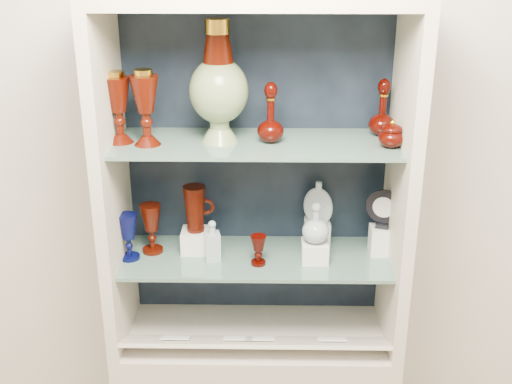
{
  "coord_description": "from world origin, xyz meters",
  "views": [
    {
      "loc": [
        0.03,
        -0.46,
        2.09
      ],
      "look_at": [
        0.0,
        1.53,
        1.3
      ],
      "focal_mm": 45.0,
      "sensor_mm": 36.0,
      "label": 1
    }
  ],
  "objects_px": {
    "ruby_goblet_tall": "(152,229)",
    "ruby_goblet_small": "(258,250)",
    "ruby_decanter_a": "(271,109)",
    "pedestal_lamp_left": "(118,108)",
    "cobalt_goblet": "(128,237)",
    "lidded_bowl": "(392,133)",
    "flat_flask": "(318,201)",
    "enamel_urn": "(219,82)",
    "ruby_decanter_b": "(383,106)",
    "ruby_pitcher": "(195,209)",
    "clear_round_decanter": "(316,224)",
    "pedestal_lamp_right": "(146,108)",
    "cameo_medallion": "(384,208)",
    "clear_square_bottle": "(212,240)"
  },
  "relations": [
    {
      "from": "ruby_goblet_tall",
      "to": "ruby_goblet_small",
      "type": "distance_m",
      "value": 0.39
    },
    {
      "from": "ruby_goblet_tall",
      "to": "ruby_decanter_a",
      "type": "bearing_deg",
      "value": -4.69
    },
    {
      "from": "pedestal_lamp_left",
      "to": "ruby_goblet_small",
      "type": "height_order",
      "value": "pedestal_lamp_left"
    },
    {
      "from": "ruby_decanter_a",
      "to": "cobalt_goblet",
      "type": "height_order",
      "value": "ruby_decanter_a"
    },
    {
      "from": "lidded_bowl",
      "to": "flat_flask",
      "type": "height_order",
      "value": "lidded_bowl"
    },
    {
      "from": "enamel_urn",
      "to": "ruby_goblet_small",
      "type": "height_order",
      "value": "enamel_urn"
    },
    {
      "from": "ruby_decanter_b",
      "to": "cobalt_goblet",
      "type": "distance_m",
      "value": 0.97
    },
    {
      "from": "ruby_pitcher",
      "to": "clear_round_decanter",
      "type": "distance_m",
      "value": 0.42
    },
    {
      "from": "pedestal_lamp_left",
      "to": "pedestal_lamp_right",
      "type": "relative_size",
      "value": 0.96
    },
    {
      "from": "enamel_urn",
      "to": "cameo_medallion",
      "type": "relative_size",
      "value": 2.69
    },
    {
      "from": "pedestal_lamp_right",
      "to": "lidded_bowl",
      "type": "xyz_separation_m",
      "value": [
        0.78,
        -0.02,
        -0.07
      ]
    },
    {
      "from": "ruby_pitcher",
      "to": "cobalt_goblet",
      "type": "bearing_deg",
      "value": -164.56
    },
    {
      "from": "pedestal_lamp_right",
      "to": "ruby_goblet_small",
      "type": "xyz_separation_m",
      "value": [
        0.36,
        -0.02,
        -0.49
      ]
    },
    {
      "from": "pedestal_lamp_left",
      "to": "pedestal_lamp_right",
      "type": "distance_m",
      "value": 0.09
    },
    {
      "from": "lidded_bowl",
      "to": "clear_square_bottle",
      "type": "xyz_separation_m",
      "value": [
        -0.58,
        0.03,
        -0.39
      ]
    },
    {
      "from": "ruby_decanter_a",
      "to": "lidded_bowl",
      "type": "relative_size",
      "value": 2.38
    },
    {
      "from": "flat_flask",
      "to": "clear_round_decanter",
      "type": "bearing_deg",
      "value": -72.31
    },
    {
      "from": "ruby_decanter_b",
      "to": "ruby_decanter_a",
      "type": "bearing_deg",
      "value": -167.31
    },
    {
      "from": "pedestal_lamp_right",
      "to": "clear_square_bottle",
      "type": "height_order",
      "value": "pedestal_lamp_right"
    },
    {
      "from": "clear_round_decanter",
      "to": "ruby_goblet_tall",
      "type": "bearing_deg",
      "value": 174.12
    },
    {
      "from": "pedestal_lamp_right",
      "to": "clear_square_bottle",
      "type": "bearing_deg",
      "value": 2.47
    },
    {
      "from": "ruby_decanter_b",
      "to": "ruby_goblet_small",
      "type": "relative_size",
      "value": 1.91
    },
    {
      "from": "pedestal_lamp_left",
      "to": "clear_square_bottle",
      "type": "xyz_separation_m",
      "value": [
        0.29,
        -0.01,
        -0.46
      ]
    },
    {
      "from": "ruby_decanter_a",
      "to": "cameo_medallion",
      "type": "bearing_deg",
      "value": 5.17
    },
    {
      "from": "flat_flask",
      "to": "cobalt_goblet",
      "type": "bearing_deg",
      "value": -144.06
    },
    {
      "from": "pedestal_lamp_right",
      "to": "clear_round_decanter",
      "type": "distance_m",
      "value": 0.68
    },
    {
      "from": "clear_round_decanter",
      "to": "lidded_bowl",
      "type": "bearing_deg",
      "value": -5.96
    },
    {
      "from": "lidded_bowl",
      "to": "clear_round_decanter",
      "type": "xyz_separation_m",
      "value": [
        -0.23,
        0.02,
        -0.33
      ]
    },
    {
      "from": "enamel_urn",
      "to": "pedestal_lamp_right",
      "type": "bearing_deg",
      "value": -170.13
    },
    {
      "from": "clear_square_bottle",
      "to": "ruby_goblet_small",
      "type": "bearing_deg",
      "value": -11.41
    },
    {
      "from": "cobalt_goblet",
      "to": "clear_square_bottle",
      "type": "bearing_deg",
      "value": -0.78
    },
    {
      "from": "cobalt_goblet",
      "to": "ruby_pitcher",
      "type": "distance_m",
      "value": 0.25
    },
    {
      "from": "ruby_decanter_b",
      "to": "cameo_medallion",
      "type": "distance_m",
      "value": 0.35
    },
    {
      "from": "clear_round_decanter",
      "to": "cobalt_goblet",
      "type": "bearing_deg",
      "value": 179.46
    },
    {
      "from": "ruby_decanter_a",
      "to": "lidded_bowl",
      "type": "distance_m",
      "value": 0.39
    },
    {
      "from": "ruby_decanter_a",
      "to": "clear_square_bottle",
      "type": "height_order",
      "value": "ruby_decanter_a"
    },
    {
      "from": "ruby_decanter_a",
      "to": "lidded_bowl",
      "type": "bearing_deg",
      "value": -7.21
    },
    {
      "from": "ruby_decanter_a",
      "to": "clear_square_bottle",
      "type": "relative_size",
      "value": 1.51
    },
    {
      "from": "cobalt_goblet",
      "to": "clear_round_decanter",
      "type": "height_order",
      "value": "clear_round_decanter"
    },
    {
      "from": "enamel_urn",
      "to": "ruby_pitcher",
      "type": "relative_size",
      "value": 2.36
    },
    {
      "from": "pedestal_lamp_right",
      "to": "cameo_medallion",
      "type": "xyz_separation_m",
      "value": [
        0.79,
        0.07,
        -0.37
      ]
    },
    {
      "from": "cobalt_goblet",
      "to": "clear_round_decanter",
      "type": "bearing_deg",
      "value": -0.54
    },
    {
      "from": "ruby_goblet_small",
      "to": "flat_flask",
      "type": "height_order",
      "value": "flat_flask"
    },
    {
      "from": "ruby_decanter_a",
      "to": "ruby_decanter_b",
      "type": "xyz_separation_m",
      "value": [
        0.37,
        0.08,
        -0.01
      ]
    },
    {
      "from": "enamel_urn",
      "to": "ruby_goblet_tall",
      "type": "xyz_separation_m",
      "value": [
        -0.25,
        0.03,
        -0.53
      ]
    },
    {
      "from": "flat_flask",
      "to": "cameo_medallion",
      "type": "bearing_deg",
      "value": 6.06
    },
    {
      "from": "pedestal_lamp_right",
      "to": "clear_round_decanter",
      "type": "height_order",
      "value": "pedestal_lamp_right"
    },
    {
      "from": "clear_square_bottle",
      "to": "clear_round_decanter",
      "type": "bearing_deg",
      "value": -0.34
    },
    {
      "from": "pedestal_lamp_left",
      "to": "cameo_medallion",
      "type": "bearing_deg",
      "value": 2.89
    },
    {
      "from": "lidded_bowl",
      "to": "ruby_pitcher",
      "type": "relative_size",
      "value": 0.56
    }
  ]
}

